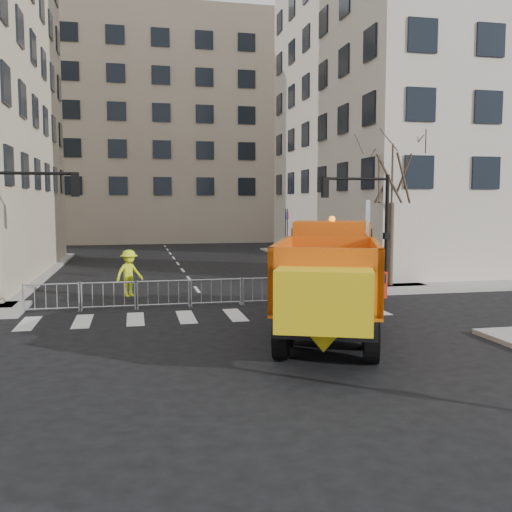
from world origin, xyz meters
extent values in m
plane|color=black|center=(0.00, 0.00, 0.00)|extent=(120.00, 120.00, 0.00)
cube|color=gray|center=(0.00, 8.50, 0.07)|extent=(64.00, 5.00, 0.15)
cube|color=#BDB1A1|center=(20.00, 22.00, 16.00)|extent=(22.00, 22.00, 32.00)
cube|color=tan|center=(0.00, 52.00, 12.00)|extent=(30.00, 18.00, 24.00)
cylinder|color=black|center=(8.50, 9.50, 2.70)|extent=(0.18, 0.18, 5.40)
cube|color=black|center=(2.97, 1.65, 1.05)|extent=(5.25, 8.35, 0.50)
cylinder|color=black|center=(2.93, 4.75, 0.61)|extent=(0.80, 1.28, 1.22)
cylinder|color=black|center=(5.10, 3.91, 0.61)|extent=(0.80, 1.28, 1.22)
cylinder|color=black|center=(1.37, 0.73, 0.61)|extent=(0.80, 1.28, 1.22)
cylinder|color=black|center=(3.54, -0.11, 0.61)|extent=(0.80, 1.28, 1.22)
cylinder|color=black|center=(0.85, -0.62, 0.61)|extent=(0.80, 1.28, 1.22)
cylinder|color=black|center=(3.02, -1.46, 0.61)|extent=(0.80, 1.28, 1.22)
cube|color=#CD500B|center=(4.25, 4.95, 1.83)|extent=(2.81, 2.49, 1.11)
cube|color=#CD500B|center=(3.73, 3.61, 2.49)|extent=(3.01, 2.57, 1.99)
cylinder|color=silver|center=(4.52, 2.42, 2.88)|extent=(0.15, 0.15, 2.66)
cube|color=#CD500B|center=(2.41, 0.20, 2.21)|extent=(4.34, 5.54, 1.83)
cube|color=yellow|center=(1.34, -2.58, 1.88)|extent=(2.46, 1.83, 1.44)
cube|color=brown|center=(4.93, 6.71, 0.72)|extent=(3.53, 1.87, 1.24)
imported|color=black|center=(3.91, 7.00, 1.03)|extent=(0.82, 0.61, 2.05)
imported|color=black|center=(6.06, 7.00, 0.90)|extent=(1.09, 1.01, 1.80)
imported|color=black|center=(4.33, 7.00, 0.87)|extent=(0.73, 1.10, 1.74)
imported|color=#DBED1B|center=(-3.12, 9.71, 1.14)|extent=(1.48, 1.32, 1.99)
cube|color=#A71B0C|center=(7.15, 7.11, 0.70)|extent=(0.50, 0.45, 1.10)
camera|label=1|loc=(-2.90, -14.88, 4.11)|focal=40.00mm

